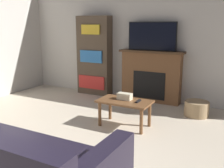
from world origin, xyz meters
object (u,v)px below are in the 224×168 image
at_px(fireplace, 151,76).
at_px(bookshelf, 94,56).
at_px(tv, 152,36).
at_px(coffee_table, 125,105).
at_px(storage_basket, 197,109).

distance_m(fireplace, bookshelf, 1.37).
bearing_deg(tv, coffee_table, -85.45).
relative_size(coffee_table, storage_basket, 1.96).
height_order(bookshelf, storage_basket, bookshelf).
height_order(fireplace, storage_basket, fireplace).
relative_size(tv, storage_basket, 2.37).
relative_size(tv, bookshelf, 0.57).
xyz_separation_m(tv, storage_basket, (1.02, -0.46, -1.19)).
bearing_deg(tv, bookshelf, -179.89).
bearing_deg(storage_basket, tv, 155.84).
xyz_separation_m(fireplace, tv, (-0.00, -0.02, 0.79)).
bearing_deg(fireplace, storage_basket, -25.08).
relative_size(fireplace, storage_basket, 3.16).
height_order(fireplace, tv, tv).
bearing_deg(storage_basket, fireplace, 154.92).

